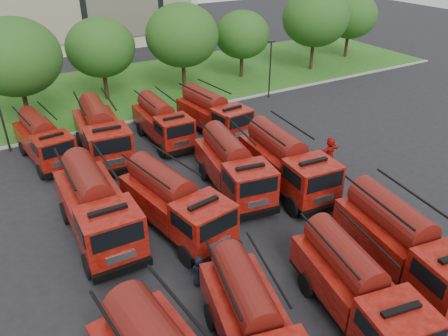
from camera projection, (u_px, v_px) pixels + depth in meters
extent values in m
plane|color=black|center=(272.00, 240.00, 21.83)|extent=(140.00, 140.00, 0.00)
cube|color=#1B5216|center=(112.00, 91.00, 41.45)|extent=(70.00, 16.00, 0.12)
cube|color=gray|center=(142.00, 119.00, 35.32)|extent=(70.00, 0.30, 0.14)
cylinder|color=#382314|center=(27.00, 108.00, 33.87)|extent=(0.36, 0.36, 2.80)
ellipsoid|color=#1D4714|center=(15.00, 57.00, 31.95)|extent=(6.72, 6.72, 5.71)
cylinder|color=#382314|center=(106.00, 87.00, 38.93)|extent=(0.36, 0.36, 2.45)
ellipsoid|color=#1D4714|center=(101.00, 47.00, 37.25)|extent=(5.88, 5.88, 5.00)
cylinder|color=#382314|center=(184.00, 77.00, 40.81)|extent=(0.36, 0.36, 2.73)
ellipsoid|color=#1D4714|center=(182.00, 35.00, 38.94)|extent=(6.55, 6.55, 5.57)
cylinder|color=#382314|center=(241.00, 67.00, 44.76)|extent=(0.36, 0.36, 2.27)
ellipsoid|color=#1D4714|center=(242.00, 35.00, 43.20)|extent=(5.46, 5.46, 4.64)
cylinder|color=#382314|center=(312.00, 57.00, 47.01)|extent=(0.36, 0.36, 2.87)
ellipsoid|color=#1D4714|center=(315.00, 18.00, 45.04)|extent=(6.89, 6.89, 5.85)
cylinder|color=#382314|center=(346.00, 47.00, 51.69)|extent=(0.36, 0.36, 2.52)
ellipsoid|color=#1D4714|center=(350.00, 15.00, 49.96)|extent=(6.05, 6.05, 5.14)
cylinder|color=black|center=(2.00, 118.00, 29.21)|extent=(0.14, 0.14, 5.00)
cylinder|color=black|center=(270.00, 70.00, 38.90)|extent=(0.14, 0.14, 5.00)
cube|color=black|center=(271.00, 41.00, 37.67)|extent=(0.60, 0.25, 0.12)
cube|color=maroon|center=(244.00, 307.00, 16.20)|extent=(3.18, 4.68, 1.21)
cylinder|color=#59110C|center=(244.00, 288.00, 15.72)|extent=(2.23, 4.12, 1.39)
cylinder|color=black|center=(211.00, 317.00, 16.87)|extent=(0.55, 1.07, 1.02)
cylinder|color=black|center=(263.00, 304.00, 17.42)|extent=(0.55, 1.07, 1.02)
cube|color=black|center=(353.00, 305.00, 17.25)|extent=(3.35, 6.89, 0.28)
cube|color=maroon|center=(396.00, 330.00, 14.87)|extent=(2.65, 2.47, 1.84)
cube|color=maroon|center=(341.00, 274.00, 17.74)|extent=(3.07, 4.69, 1.23)
cylinder|color=#59110C|center=(344.00, 255.00, 17.25)|extent=(2.12, 4.16, 1.42)
cylinder|color=black|center=(307.00, 285.00, 18.37)|extent=(0.52, 1.08, 1.04)
cylinder|color=black|center=(351.00, 273.00, 19.01)|extent=(0.52, 1.08, 1.04)
cube|color=black|center=(400.00, 262.00, 19.42)|extent=(3.42, 7.46, 0.31)
cube|color=maroon|center=(386.00, 232.00, 19.94)|extent=(3.20, 5.05, 1.33)
cylinder|color=#59110C|center=(391.00, 213.00, 19.41)|extent=(2.17, 4.49, 1.54)
cylinder|color=black|center=(423.00, 314.00, 16.92)|extent=(0.53, 1.17, 1.13)
cylinder|color=black|center=(352.00, 245.00, 20.59)|extent=(0.53, 1.17, 1.13)
cylinder|color=black|center=(393.00, 234.00, 21.35)|extent=(0.53, 1.17, 1.13)
cube|color=black|center=(99.00, 223.00, 21.87)|extent=(2.57, 7.52, 0.32)
cube|color=black|center=(123.00, 270.00, 19.00)|extent=(2.68, 0.31, 0.37)
cube|color=maroon|center=(111.00, 231.00, 19.33)|extent=(2.66, 2.39, 2.09)
cube|color=black|center=(118.00, 238.00, 18.18)|extent=(2.25, 0.09, 0.91)
cube|color=maroon|center=(91.00, 198.00, 22.35)|extent=(2.69, 4.96, 1.39)
cylinder|color=#59110C|center=(87.00, 179.00, 21.80)|extent=(1.67, 4.52, 1.60)
cylinder|color=black|center=(89.00, 266.00, 19.27)|extent=(0.39, 1.18, 1.18)
cylinder|color=black|center=(142.00, 249.00, 20.33)|extent=(0.39, 1.18, 1.18)
cylinder|color=black|center=(66.00, 213.00, 22.86)|extent=(0.39, 1.18, 1.18)
cylinder|color=black|center=(112.00, 200.00, 23.91)|extent=(0.39, 1.18, 1.18)
cube|color=black|center=(175.00, 219.00, 22.28)|extent=(3.48, 7.32, 0.30)
cube|color=black|center=(220.00, 255.00, 19.92)|extent=(2.52, 0.68, 0.35)
cube|color=maroon|center=(204.00, 222.00, 20.12)|extent=(2.80, 2.60, 1.96)
cube|color=black|center=(219.00, 226.00, 19.15)|extent=(2.09, 0.41, 0.85)
cube|color=maroon|center=(162.00, 197.00, 22.63)|extent=(3.22, 4.97, 1.31)
cylinder|color=#59110C|center=(161.00, 179.00, 22.11)|extent=(2.21, 4.41, 1.51)
cylinder|color=black|center=(187.00, 256.00, 19.93)|extent=(0.54, 1.15, 1.10)
cylinder|color=black|center=(226.00, 236.00, 21.23)|extent=(0.54, 1.15, 1.10)
cylinder|color=black|center=(138.00, 213.00, 22.88)|extent=(0.54, 1.15, 1.10)
cylinder|color=black|center=(174.00, 198.00, 24.19)|extent=(0.54, 1.15, 1.10)
cube|color=black|center=(233.00, 181.00, 25.63)|extent=(3.35, 7.23, 0.30)
cube|color=black|center=(258.00, 214.00, 22.77)|extent=(2.49, 0.64, 0.35)
cube|color=maroon|center=(250.00, 184.00, 23.14)|extent=(2.75, 2.54, 1.94)
cube|color=black|center=(259.00, 187.00, 22.01)|extent=(2.07, 0.38, 0.84)
cube|color=maroon|center=(226.00, 161.00, 26.13)|extent=(3.13, 4.90, 1.29)
cylinder|color=#59110C|center=(226.00, 145.00, 25.62)|extent=(2.13, 4.36, 1.49)
cylinder|color=black|center=(231.00, 210.00, 23.20)|extent=(0.52, 1.13, 1.09)
cylinder|color=black|center=(270.00, 201.00, 23.93)|extent=(0.52, 1.13, 1.09)
cylinder|color=black|center=(204.00, 172.00, 26.77)|extent=(0.52, 1.13, 1.09)
cylinder|color=black|center=(239.00, 165.00, 27.49)|extent=(0.52, 1.13, 1.09)
cube|color=black|center=(285.00, 177.00, 25.94)|extent=(3.00, 7.46, 0.31)
cube|color=black|center=(322.00, 210.00, 23.05)|extent=(2.61, 0.48, 0.36)
cube|color=maroon|center=(311.00, 179.00, 23.40)|extent=(2.73, 2.50, 2.03)
cube|color=black|center=(326.00, 182.00, 22.26)|extent=(2.18, 0.24, 0.88)
cube|color=maroon|center=(276.00, 157.00, 26.44)|extent=(2.95, 4.98, 1.35)
cylinder|color=#59110C|center=(277.00, 140.00, 25.91)|extent=(1.93, 4.49, 1.56)
cylinder|color=black|center=(293.00, 207.00, 23.41)|extent=(0.46, 1.17, 1.14)
cylinder|color=black|center=(329.00, 196.00, 24.30)|extent=(0.46, 1.17, 1.14)
cylinder|color=black|center=(252.00, 169.00, 27.03)|extent=(0.46, 1.17, 1.14)
cylinder|color=black|center=(285.00, 161.00, 27.92)|extent=(0.46, 1.17, 1.14)
cube|color=black|center=(46.00, 152.00, 29.03)|extent=(2.85, 6.59, 0.27)
cube|color=black|center=(63.00, 172.00, 26.79)|extent=(2.29, 0.50, 0.32)
cube|color=maroon|center=(54.00, 150.00, 27.00)|extent=(2.46, 2.26, 1.78)
cube|color=black|center=(59.00, 150.00, 26.09)|extent=(1.91, 0.28, 0.78)
cube|color=maroon|center=(39.00, 137.00, 29.37)|extent=(2.72, 4.43, 1.19)
cylinder|color=#59110C|center=(36.00, 124.00, 28.90)|extent=(1.82, 3.97, 1.37)
cylinder|color=black|center=(42.00, 172.00, 26.86)|extent=(0.44, 1.03, 1.00)
cylinder|color=black|center=(75.00, 162.00, 27.97)|extent=(0.44, 1.03, 1.00)
cylinder|color=black|center=(23.00, 149.00, 29.66)|extent=(0.44, 1.03, 1.00)
cylinder|color=black|center=(54.00, 141.00, 30.77)|extent=(0.44, 1.03, 1.00)
cube|color=black|center=(103.00, 146.00, 29.55)|extent=(3.13, 7.66, 0.32)
cube|color=black|center=(116.00, 172.00, 26.57)|extent=(2.68, 0.51, 0.37)
cube|color=maroon|center=(109.00, 145.00, 26.94)|extent=(2.82, 2.58, 2.08)
cube|color=black|center=(112.00, 146.00, 25.76)|extent=(2.24, 0.26, 0.91)
cube|color=maroon|center=(98.00, 128.00, 30.07)|extent=(3.05, 5.13, 1.39)
cylinder|color=#59110C|center=(96.00, 113.00, 29.52)|extent=(2.00, 4.61, 1.60)
cylinder|color=black|center=(93.00, 169.00, 26.95)|extent=(0.48, 1.20, 1.17)
cylinder|color=black|center=(132.00, 162.00, 27.86)|extent=(0.48, 1.20, 1.17)
cylinder|color=black|center=(80.00, 140.00, 30.67)|extent=(0.48, 1.20, 1.17)
cylinder|color=black|center=(115.00, 134.00, 31.58)|extent=(0.48, 1.20, 1.17)
cube|color=black|center=(163.00, 133.00, 31.64)|extent=(2.18, 6.50, 0.28)
cube|color=black|center=(182.00, 152.00, 29.16)|extent=(2.32, 0.25, 0.32)
cube|color=maroon|center=(175.00, 131.00, 29.44)|extent=(2.28, 2.05, 1.81)
cube|color=black|center=(181.00, 131.00, 28.45)|extent=(1.94, 0.06, 0.79)
cube|color=maroon|center=(157.00, 119.00, 32.05)|extent=(2.30, 4.28, 1.20)
cylinder|color=#59110C|center=(156.00, 106.00, 31.57)|extent=(1.42, 3.90, 1.39)
cylinder|color=black|center=(162.00, 151.00, 29.39)|extent=(0.33, 1.02, 1.02)
cylinder|color=black|center=(191.00, 144.00, 30.32)|extent=(0.33, 1.02, 1.02)
cylinder|color=black|center=(141.00, 129.00, 32.48)|extent=(0.33, 1.02, 1.02)
cylinder|color=black|center=(167.00, 124.00, 33.41)|extent=(0.33, 1.02, 1.02)
cube|color=black|center=(213.00, 125.00, 32.82)|extent=(2.97, 6.96, 0.29)
cube|color=black|center=(242.00, 142.00, 30.45)|extent=(2.42, 0.51, 0.34)
cube|color=maroon|center=(232.00, 122.00, 30.67)|extent=(2.59, 2.38, 1.88)
cube|color=black|center=(242.00, 121.00, 29.71)|extent=(2.02, 0.28, 0.82)
cube|color=maroon|center=(205.00, 112.00, 33.19)|extent=(2.85, 4.68, 1.25)
cylinder|color=#59110C|center=(205.00, 99.00, 32.70)|extent=(1.89, 4.19, 1.45)
cylinder|color=black|center=(221.00, 142.00, 30.53)|extent=(0.46, 1.09, 1.06)
cylinder|color=black|center=(246.00, 134.00, 31.69)|extent=(0.46, 1.09, 1.06)
cylinder|color=black|center=(188.00, 123.00, 33.51)|extent=(0.46, 1.09, 1.06)
cylinder|color=black|center=(212.00, 116.00, 34.67)|extent=(0.46, 1.09, 1.06)
imported|color=black|center=(396.00, 233.00, 22.33)|extent=(1.26, 0.82, 1.79)
imported|color=black|center=(200.00, 284.00, 19.13)|extent=(0.84, 0.67, 1.49)
imported|color=#B0110D|center=(328.00, 165.00, 28.68)|extent=(1.86, 0.86, 1.97)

